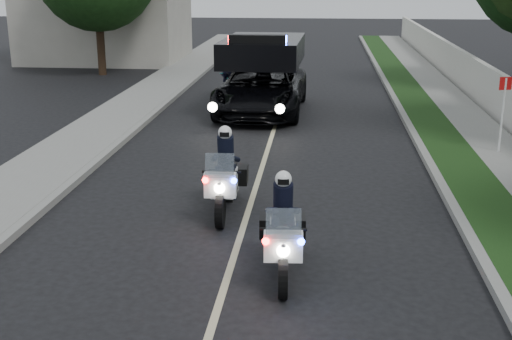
{
  "coord_description": "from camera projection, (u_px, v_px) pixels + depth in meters",
  "views": [
    {
      "loc": [
        1.38,
        -9.19,
        4.65
      ],
      "look_at": [
        0.2,
        2.98,
        1.0
      ],
      "focal_mm": 47.11,
      "sensor_mm": 36.0,
      "label": 1
    }
  ],
  "objects": [
    {
      "name": "ground",
      "position": [
        224.0,
        288.0,
        10.22
      ],
      "size": [
        120.0,
        120.0,
        0.0
      ],
      "primitive_type": "plane",
      "color": "black",
      "rests_on": "ground"
    },
    {
      "name": "curb_right",
      "position": [
        414.0,
        135.0,
        19.35
      ],
      "size": [
        0.2,
        60.0,
        0.15
      ],
      "primitive_type": "cube",
      "color": "gray",
      "rests_on": "ground"
    },
    {
      "name": "grass_verge",
      "position": [
        439.0,
        136.0,
        19.29
      ],
      "size": [
        1.2,
        60.0,
        0.16
      ],
      "primitive_type": "cube",
      "color": "#193814",
      "rests_on": "ground"
    },
    {
      "name": "sidewalk_right",
      "position": [
        485.0,
        137.0,
        19.17
      ],
      "size": [
        1.4,
        60.0,
        0.16
      ],
      "primitive_type": "cube",
      "color": "gray",
      "rests_on": "ground"
    },
    {
      "name": "curb_left",
      "position": [
        136.0,
        129.0,
        20.12
      ],
      "size": [
        0.2,
        60.0,
        0.15
      ],
      "primitive_type": "cube",
      "color": "gray",
      "rests_on": "ground"
    },
    {
      "name": "sidewalk_left",
      "position": [
        100.0,
        128.0,
        20.22
      ],
      "size": [
        2.0,
        60.0,
        0.16
      ],
      "primitive_type": "cube",
      "color": "gray",
      "rests_on": "ground"
    },
    {
      "name": "lane_marking",
      "position": [
        272.0,
        134.0,
        19.75
      ],
      "size": [
        0.12,
        50.0,
        0.01
      ],
      "primitive_type": "cube",
      "color": "#BFB78C",
      "rests_on": "ground"
    },
    {
      "name": "police_moto_left",
      "position": [
        225.0,
        212.0,
        13.45
      ],
      "size": [
        0.79,
        2.07,
        1.74
      ],
      "primitive_type": null,
      "rotation": [
        0.0,
        0.0,
        0.04
      ],
      "color": "white",
      "rests_on": "ground"
    },
    {
      "name": "police_moto_right",
      "position": [
        282.0,
        273.0,
        10.73
      ],
      "size": [
        0.81,
        2.01,
        1.67
      ],
      "primitive_type": null,
      "rotation": [
        0.0,
        0.0,
        0.07
      ],
      "color": "silver",
      "rests_on": "ground"
    },
    {
      "name": "police_suv",
      "position": [
        262.0,
        112.0,
        22.82
      ],
      "size": [
        2.94,
        6.04,
        2.9
      ],
      "primitive_type": "imported",
      "rotation": [
        0.0,
        0.0,
        -0.03
      ],
      "color": "black",
      "rests_on": "ground"
    },
    {
      "name": "bicycle",
      "position": [
        229.0,
        95.0,
        25.96
      ],
      "size": [
        0.74,
        1.83,
        0.94
      ],
      "primitive_type": "imported",
      "rotation": [
        0.0,
        0.0,
        0.07
      ],
      "color": "black",
      "rests_on": "ground"
    },
    {
      "name": "cyclist",
      "position": [
        229.0,
        95.0,
        25.96
      ],
      "size": [
        0.67,
        0.48,
        1.76
      ],
      "primitive_type": "imported",
      "rotation": [
        0.0,
        0.0,
        3.04
      ],
      "color": "black",
      "rests_on": "ground"
    },
    {
      "name": "sign_post",
      "position": [
        498.0,
        157.0,
        17.37
      ],
      "size": [
        0.41,
        0.41,
        2.15
      ],
      "primitive_type": null,
      "rotation": [
        0.0,
        0.0,
        0.25
      ],
      "color": "#9E0B0D",
      "rests_on": "ground"
    },
    {
      "name": "tree_left_near",
      "position": [
        103.0,
        75.0,
        31.01
      ],
      "size": [
        6.55,
        6.55,
        9.07
      ],
      "primitive_type": null,
      "rotation": [
        0.0,
        0.0,
        0.23
      ],
      "color": "#183B13",
      "rests_on": "ground"
    },
    {
      "name": "tree_left_far",
      "position": [
        129.0,
        59.0,
        36.68
      ],
      "size": [
        6.91,
        6.91,
        9.32
      ],
      "primitive_type": null,
      "rotation": [
        0.0,
        0.0,
        0.28
      ],
      "color": "black",
      "rests_on": "ground"
    }
  ]
}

